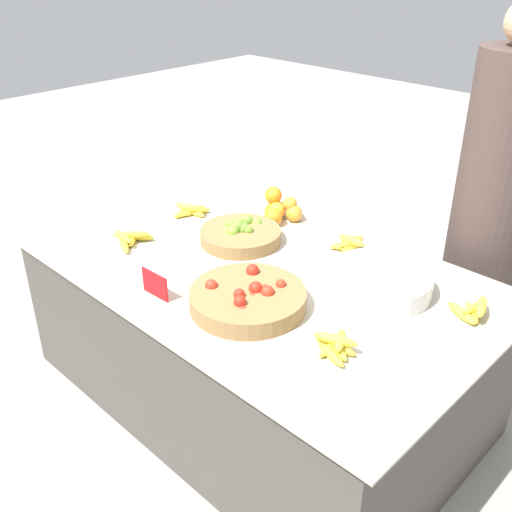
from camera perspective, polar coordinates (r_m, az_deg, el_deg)
name	(u,v)px	position (r m, az deg, el deg)	size (l,w,h in m)	color
ground_plane	(256,392)	(2.76, 0.00, -12.83)	(12.00, 12.00, 0.00)	#A39E93
market_table	(256,333)	(2.56, 0.00, -7.37)	(1.90, 1.14, 0.65)	#4C4742
lime_bowl	(241,235)	(2.57, -1.46, 2.06)	(0.35, 0.35, 0.10)	olive
tomato_basket	(248,298)	(2.12, -0.79, -4.07)	(0.42, 0.42, 0.10)	olive
orange_pile	(278,209)	(2.78, 2.11, 4.52)	(0.20, 0.18, 0.14)	orange
metal_bowl	(379,282)	(2.25, 11.61, -2.42)	(0.39, 0.39, 0.08)	silver
price_sign	(155,285)	(2.21, -9.60, -2.69)	(0.13, 0.01, 0.10)	red
banana_bunch_front_center	(192,210)	(2.84, -6.11, 4.35)	(0.17, 0.18, 0.06)	yellow
banana_bunch_front_left	(130,238)	(2.61, -11.93, 1.66)	(0.18, 0.19, 0.06)	yellow
banana_bunch_middle_right	(350,243)	(2.55, 8.91, 1.19)	(0.14, 0.19, 0.06)	yellow
banana_bunch_back_center	(335,345)	(1.93, 7.53, -8.44)	(0.16, 0.14, 0.06)	yellow
banana_bunch_middle_left	(472,310)	(2.20, 19.86, -4.86)	(0.16, 0.16, 0.06)	yellow
vendor_person	(488,220)	(2.70, 21.25, 3.18)	(0.31, 0.31, 1.63)	#473833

